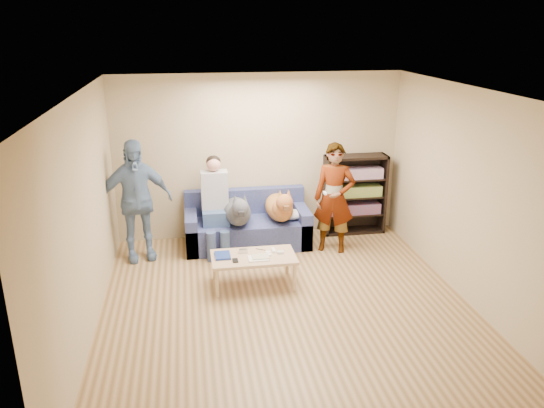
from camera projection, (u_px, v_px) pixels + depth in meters
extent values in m
plane|color=brown|center=(288.00, 309.00, 6.45)|extent=(5.00, 5.00, 0.00)
plane|color=white|center=(290.00, 93.00, 5.60)|extent=(5.00, 5.00, 0.00)
plane|color=tan|center=(259.00, 157.00, 8.36)|extent=(4.50, 0.00, 4.50)
plane|color=tan|center=(358.00, 326.00, 3.69)|extent=(4.50, 0.00, 4.50)
plane|color=tan|center=(83.00, 220.00, 5.68)|extent=(0.00, 5.00, 5.00)
plane|color=tan|center=(472.00, 199.00, 6.37)|extent=(0.00, 5.00, 5.00)
ellipsoid|color=silver|center=(292.00, 214.00, 8.20)|extent=(0.39, 0.33, 0.13)
imported|color=gray|center=(334.00, 198.00, 7.88)|extent=(0.71, 0.60, 1.66)
imported|color=#6880A7|center=(135.00, 201.00, 7.57)|extent=(1.12, 0.67, 1.79)
cube|color=white|center=(325.00, 193.00, 7.61)|extent=(0.04, 0.11, 0.03)
cube|color=navy|center=(223.00, 255.00, 6.90)|extent=(0.20, 0.26, 0.03)
cube|color=white|center=(258.00, 258.00, 6.83)|extent=(0.26, 0.20, 0.02)
cube|color=#BAB795|center=(260.00, 256.00, 6.85)|extent=(0.22, 0.17, 0.01)
cube|color=silver|center=(243.00, 251.00, 7.00)|extent=(0.11, 0.06, 0.05)
cube|color=white|center=(273.00, 250.00, 7.05)|extent=(0.04, 0.13, 0.03)
cube|color=silver|center=(280.00, 252.00, 6.99)|extent=(0.09, 0.06, 0.03)
cylinder|color=white|center=(269.00, 255.00, 6.93)|extent=(0.07, 0.07, 0.02)
cylinder|color=white|center=(268.00, 252.00, 7.00)|extent=(0.07, 0.07, 0.02)
cylinder|color=orange|center=(254.00, 261.00, 6.76)|extent=(0.13, 0.06, 0.01)
cylinder|color=black|center=(261.00, 249.00, 7.10)|extent=(0.13, 0.08, 0.01)
cube|color=black|center=(235.00, 260.00, 6.76)|extent=(0.07, 0.12, 0.02)
cube|color=#515B93|center=(247.00, 232.00, 8.25)|extent=(1.90, 0.85, 0.42)
cube|color=#515B93|center=(245.00, 201.00, 8.43)|extent=(1.90, 0.18, 0.40)
cube|color=#515B93|center=(191.00, 231.00, 8.10)|extent=(0.18, 0.85, 0.58)
cube|color=#515B93|center=(301.00, 224.00, 8.36)|extent=(0.18, 0.85, 0.58)
cube|color=#3D5D88|center=(216.00, 217.00, 8.00)|extent=(0.40, 0.38, 0.22)
cylinder|color=#3B4582|center=(211.00, 247.00, 7.70)|extent=(0.14, 0.14, 0.47)
cylinder|color=#456099|center=(225.00, 247.00, 7.73)|extent=(0.14, 0.14, 0.47)
cube|color=#A5A5AA|center=(214.00, 190.00, 7.97)|extent=(0.40, 0.24, 0.58)
sphere|color=tan|center=(214.00, 164.00, 7.84)|extent=(0.21, 0.21, 0.21)
ellipsoid|color=black|center=(213.00, 162.00, 7.86)|extent=(0.22, 0.22, 0.19)
ellipsoid|color=#4A4D54|center=(237.00, 211.00, 8.03)|extent=(0.41, 0.86, 0.36)
sphere|color=#46484F|center=(239.00, 213.00, 7.69)|extent=(0.31, 0.31, 0.31)
sphere|color=#4C5057|center=(240.00, 208.00, 7.49)|extent=(0.25, 0.25, 0.25)
cube|color=black|center=(241.00, 213.00, 7.38)|extent=(0.08, 0.12, 0.07)
cone|color=#52555D|center=(235.00, 199.00, 7.46)|extent=(0.08, 0.08, 0.12)
cone|color=#4F535A|center=(245.00, 198.00, 7.48)|extent=(0.08, 0.08, 0.12)
cylinder|color=#494C53|center=(234.00, 204.00, 8.43)|extent=(0.05, 0.28, 0.16)
ellipsoid|color=#A76433|center=(279.00, 207.00, 8.19)|extent=(0.41, 0.87, 0.36)
sphere|color=#BE673A|center=(282.00, 208.00, 7.89)|extent=(0.31, 0.31, 0.31)
sphere|color=#AA5C34|center=(285.00, 203.00, 7.69)|extent=(0.25, 0.25, 0.25)
cube|color=brown|center=(286.00, 208.00, 7.59)|extent=(0.08, 0.12, 0.07)
cone|color=#BB7C39|center=(280.00, 194.00, 7.66)|extent=(0.08, 0.08, 0.12)
cone|color=#B15B36|center=(289.00, 193.00, 7.68)|extent=(0.08, 0.08, 0.12)
cylinder|color=#B86938|center=(275.00, 201.00, 8.57)|extent=(0.05, 0.28, 0.17)
cube|color=tan|center=(253.00, 257.00, 6.92)|extent=(1.10, 0.60, 0.04)
cylinder|color=#D2B881|center=(217.00, 283.00, 6.68)|extent=(0.05, 0.05, 0.38)
cylinder|color=tan|center=(295.00, 277.00, 6.83)|extent=(0.05, 0.05, 0.38)
cylinder|color=tan|center=(215.00, 266.00, 7.15)|extent=(0.05, 0.05, 0.38)
cylinder|color=tan|center=(287.00, 261.00, 7.30)|extent=(0.05, 0.05, 0.38)
cube|color=black|center=(326.00, 196.00, 8.57)|extent=(0.04, 0.34, 1.30)
cube|color=black|center=(383.00, 193.00, 8.71)|extent=(0.04, 0.34, 1.30)
cube|color=black|center=(357.00, 157.00, 8.43)|extent=(1.00, 0.34, 0.04)
cube|color=black|center=(353.00, 230.00, 8.84)|extent=(1.00, 0.34, 0.04)
cube|color=black|center=(352.00, 192.00, 8.79)|extent=(1.00, 0.02, 1.30)
cube|color=black|center=(354.00, 213.00, 8.75)|extent=(0.94, 0.32, 0.03)
cube|color=black|center=(354.00, 196.00, 8.65)|extent=(0.94, 0.32, 0.02)
cube|color=black|center=(355.00, 179.00, 8.55)|extent=(0.94, 0.32, 0.02)
cube|color=#B23333|center=(354.00, 208.00, 8.70)|extent=(0.84, 0.24, 0.17)
cube|color=gold|center=(355.00, 191.00, 8.60)|extent=(0.84, 0.24, 0.17)
cube|color=#994C99|center=(356.00, 173.00, 8.50)|extent=(0.84, 0.24, 0.17)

